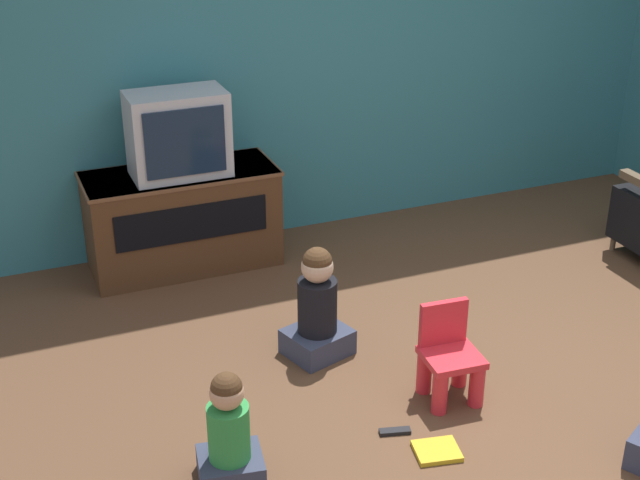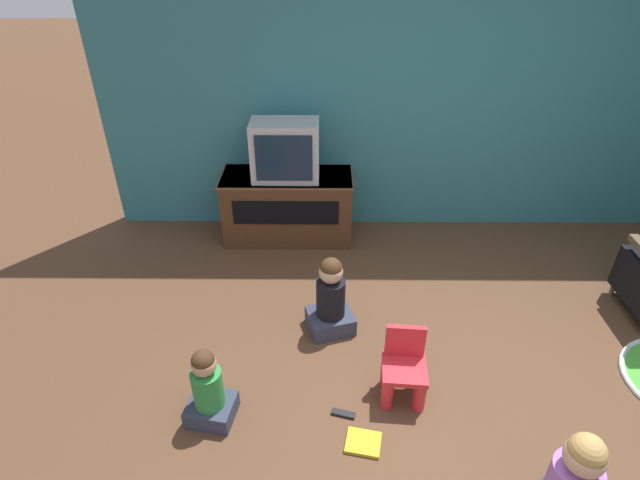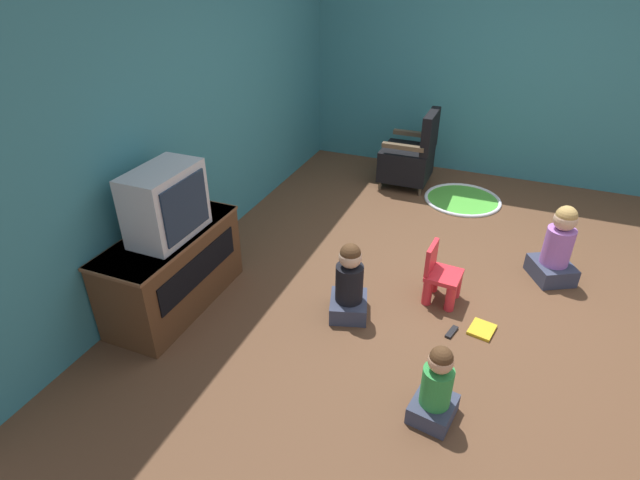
% 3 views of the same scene
% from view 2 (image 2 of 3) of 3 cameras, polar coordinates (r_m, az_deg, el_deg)
% --- Properties ---
extents(ground_plane, '(30.00, 30.00, 0.00)m').
position_cam_2_polar(ground_plane, '(3.45, 17.33, -18.45)').
color(ground_plane, brown).
extents(wall_back, '(5.49, 0.12, 2.85)m').
position_cam_2_polar(wall_back, '(4.68, 9.58, 17.64)').
color(wall_back, teal).
rests_on(wall_back, ground_plane).
extents(tv_cabinet, '(1.21, 0.51, 0.64)m').
position_cam_2_polar(tv_cabinet, '(4.74, -3.70, 3.94)').
color(tv_cabinet, '#4C2D19').
rests_on(tv_cabinet, ground_plane).
extents(television, '(0.59, 0.35, 0.52)m').
position_cam_2_polar(television, '(4.45, -4.00, 10.15)').
color(television, '#B7B7BC').
rests_on(television, tv_cabinet).
extents(yellow_kid_chair, '(0.30, 0.29, 0.49)m').
position_cam_2_polar(yellow_kid_chair, '(3.31, 9.53, -14.56)').
color(yellow_kid_chair, red).
rests_on(yellow_kid_chair, ground_plane).
extents(child_watching_left, '(0.39, 0.37, 0.63)m').
position_cam_2_polar(child_watching_left, '(3.67, 1.22, -6.83)').
color(child_watching_left, '#33384C').
rests_on(child_watching_left, ground_plane).
extents(child_watching_right, '(0.32, 0.29, 0.55)m').
position_cam_2_polar(child_watching_right, '(3.19, -12.66, -16.37)').
color(child_watching_right, '#33384C').
rests_on(child_watching_right, ground_plane).
extents(book, '(0.23, 0.21, 0.02)m').
position_cam_2_polar(book, '(3.18, 4.97, -22.07)').
color(book, gold).
rests_on(book, ground_plane).
extents(remote_control, '(0.16, 0.08, 0.02)m').
position_cam_2_polar(remote_control, '(3.30, 2.67, -19.22)').
color(remote_control, black).
rests_on(remote_control, ground_plane).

